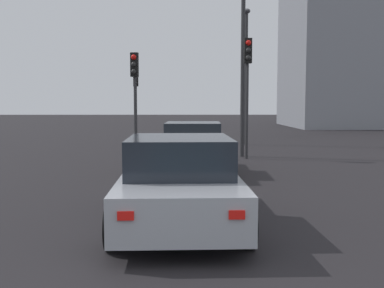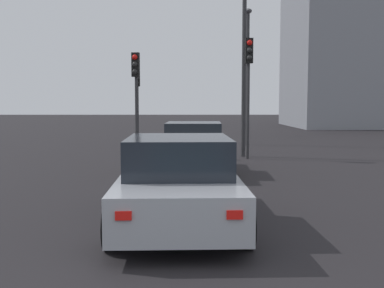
{
  "view_description": "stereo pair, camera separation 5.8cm",
  "coord_description": "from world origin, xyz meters",
  "px_view_note": "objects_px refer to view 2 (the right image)",
  "views": [
    {
      "loc": [
        -3.51,
        0.09,
        2.05
      ],
      "look_at": [
        6.57,
        -0.02,
        1.15
      ],
      "focal_mm": 42.79,
      "sensor_mm": 36.0,
      "label": 1
    },
    {
      "loc": [
        -3.51,
        0.03,
        2.05
      ],
      "look_at": [
        6.57,
        -0.02,
        1.15
      ],
      "focal_mm": 42.79,
      "sensor_mm": 36.0,
      "label": 2
    }
  ],
  "objects_px": {
    "traffic_light_far_left": "(249,73)",
    "car_beige_lead": "(194,148)",
    "traffic_light_near_left": "(138,90)",
    "traffic_light_far_right": "(246,95)",
    "street_lamp_far": "(248,64)",
    "street_lamp_kerbside": "(244,31)",
    "traffic_light_near_right": "(136,82)",
    "car_silver_second": "(179,182)"
  },
  "relations": [
    {
      "from": "car_beige_lead",
      "to": "street_lamp_far",
      "type": "relative_size",
      "value": 0.62
    },
    {
      "from": "traffic_light_near_right",
      "to": "traffic_light_far_left",
      "type": "height_order",
      "value": "traffic_light_far_left"
    },
    {
      "from": "street_lamp_kerbside",
      "to": "traffic_light_near_right",
      "type": "bearing_deg",
      "value": 91.9
    },
    {
      "from": "car_beige_lead",
      "to": "car_silver_second",
      "type": "bearing_deg",
      "value": 178.67
    },
    {
      "from": "car_silver_second",
      "to": "street_lamp_far",
      "type": "height_order",
      "value": "street_lamp_far"
    },
    {
      "from": "traffic_light_far_left",
      "to": "traffic_light_far_right",
      "type": "distance_m",
      "value": 12.05
    },
    {
      "from": "traffic_light_near_right",
      "to": "street_lamp_kerbside",
      "type": "xyz_separation_m",
      "value": [
        0.14,
        -4.11,
        1.94
      ]
    },
    {
      "from": "car_beige_lead",
      "to": "street_lamp_far",
      "type": "xyz_separation_m",
      "value": [
        9.24,
        -2.73,
        3.23
      ]
    },
    {
      "from": "car_beige_lead",
      "to": "traffic_light_near_left",
      "type": "relative_size",
      "value": 1.05
    },
    {
      "from": "traffic_light_near_left",
      "to": "street_lamp_far",
      "type": "bearing_deg",
      "value": 58.78
    },
    {
      "from": "traffic_light_near_right",
      "to": "street_lamp_far",
      "type": "height_order",
      "value": "street_lamp_far"
    },
    {
      "from": "street_lamp_far",
      "to": "traffic_light_far_right",
      "type": "bearing_deg",
      "value": -6.74
    },
    {
      "from": "traffic_light_far_left",
      "to": "car_beige_lead",
      "type": "bearing_deg",
      "value": -34.69
    },
    {
      "from": "traffic_light_near_left",
      "to": "car_beige_lead",
      "type": "bearing_deg",
      "value": 9.97
    },
    {
      "from": "car_beige_lead",
      "to": "traffic_light_near_right",
      "type": "xyz_separation_m",
      "value": [
        4.0,
        2.16,
        2.12
      ]
    },
    {
      "from": "traffic_light_far_left",
      "to": "traffic_light_far_right",
      "type": "relative_size",
      "value": 1.25
    },
    {
      "from": "car_beige_lead",
      "to": "traffic_light_near_right",
      "type": "height_order",
      "value": "traffic_light_near_right"
    },
    {
      "from": "traffic_light_far_right",
      "to": "street_lamp_far",
      "type": "xyz_separation_m",
      "value": [
        -6.1,
        0.72,
        1.41
      ]
    },
    {
      "from": "traffic_light_far_left",
      "to": "street_lamp_kerbside",
      "type": "xyz_separation_m",
      "value": [
        0.75,
        0.09,
        1.63
      ]
    },
    {
      "from": "traffic_light_far_right",
      "to": "traffic_light_near_right",
      "type": "bearing_deg",
      "value": -18.57
    },
    {
      "from": "traffic_light_far_right",
      "to": "street_lamp_far",
      "type": "distance_m",
      "value": 6.3
    },
    {
      "from": "street_lamp_far",
      "to": "car_beige_lead",
      "type": "bearing_deg",
      "value": 163.55
    },
    {
      "from": "traffic_light_far_left",
      "to": "traffic_light_far_right",
      "type": "height_order",
      "value": "traffic_light_far_left"
    },
    {
      "from": "car_silver_second",
      "to": "street_lamp_kerbside",
      "type": "bearing_deg",
      "value": -14.36
    },
    {
      "from": "car_beige_lead",
      "to": "traffic_light_far_left",
      "type": "height_order",
      "value": "traffic_light_far_left"
    },
    {
      "from": "traffic_light_far_right",
      "to": "street_lamp_kerbside",
      "type": "distance_m",
      "value": 11.52
    },
    {
      "from": "traffic_light_near_left",
      "to": "street_lamp_far",
      "type": "distance_m",
      "value": 6.58
    },
    {
      "from": "traffic_light_near_left",
      "to": "street_lamp_kerbside",
      "type": "distance_m",
      "value": 9.69
    },
    {
      "from": "traffic_light_far_right",
      "to": "street_lamp_far",
      "type": "height_order",
      "value": "street_lamp_far"
    },
    {
      "from": "traffic_light_far_right",
      "to": "car_silver_second",
      "type": "bearing_deg",
      "value": -2.32
    },
    {
      "from": "traffic_light_far_left",
      "to": "car_silver_second",
      "type": "bearing_deg",
      "value": -17.94
    },
    {
      "from": "car_beige_lead",
      "to": "traffic_light_near_left",
      "type": "height_order",
      "value": "traffic_light_near_left"
    },
    {
      "from": "car_beige_lead",
      "to": "car_silver_second",
      "type": "height_order",
      "value": "same"
    },
    {
      "from": "street_lamp_kerbside",
      "to": "street_lamp_far",
      "type": "relative_size",
      "value": 1.24
    },
    {
      "from": "traffic_light_near_left",
      "to": "street_lamp_far",
      "type": "xyz_separation_m",
      "value": [
        -2.97,
        -5.75,
        1.15
      ]
    },
    {
      "from": "traffic_light_near_left",
      "to": "traffic_light_near_right",
      "type": "relative_size",
      "value": 0.98
    },
    {
      "from": "traffic_light_near_right",
      "to": "traffic_light_far_left",
      "type": "distance_m",
      "value": 4.25
    },
    {
      "from": "traffic_light_far_right",
      "to": "traffic_light_far_left",
      "type": "bearing_deg",
      "value": 1.02
    },
    {
      "from": "traffic_light_near_right",
      "to": "traffic_light_near_left",
      "type": "bearing_deg",
      "value": -165.8
    },
    {
      "from": "traffic_light_near_left",
      "to": "car_silver_second",
      "type": "bearing_deg",
      "value": 4.64
    },
    {
      "from": "traffic_light_far_right",
      "to": "street_lamp_kerbside",
      "type": "xyz_separation_m",
      "value": [
        -11.2,
        1.5,
        2.24
      ]
    },
    {
      "from": "traffic_light_near_left",
      "to": "street_lamp_kerbside",
      "type": "xyz_separation_m",
      "value": [
        -8.07,
        -4.98,
        1.99
      ]
    }
  ]
}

